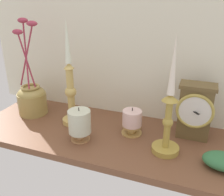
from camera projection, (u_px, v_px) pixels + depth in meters
ground_plane at (110, 136)px, 91.05cm from camera, size 100.00×36.00×2.40cm
back_wall at (128, 34)px, 93.62cm from camera, size 120.00×2.00×65.00cm
mantel_clock at (195, 111)px, 84.81cm from camera, size 12.23×8.99×19.42cm
candlestick_tall_left at (168, 117)px, 75.87cm from camera, size 8.66×8.66×37.43cm
candlestick_tall_center at (71, 90)px, 92.75cm from camera, size 7.71×7.71×38.92cm
brass_vase_jar at (32, 96)px, 102.87cm from camera, size 11.90×11.58×37.89cm
pillar_candle_front at (132, 121)px, 88.96cm from camera, size 7.30×7.30×10.10cm
pillar_candle_near_clock at (80, 124)px, 84.68cm from camera, size 7.61×7.61×12.13cm
ivy_sprig at (224, 161)px, 72.40cm from camera, size 11.86×8.30×4.47cm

